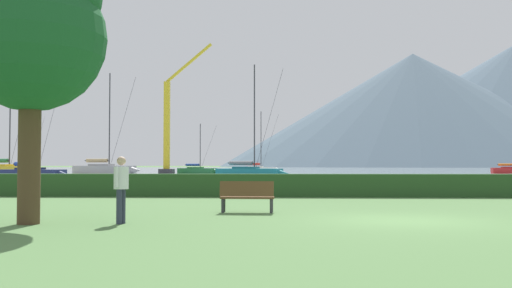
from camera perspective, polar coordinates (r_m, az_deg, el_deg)
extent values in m
plane|color=#517A42|center=(15.48, 14.44, -7.36)|extent=(1000.00, 1000.00, 0.00)
cube|color=#8C9EA3|center=(152.12, 3.65, -2.56)|extent=(320.00, 246.00, 0.00)
cube|color=#284C23|center=(26.29, 9.44, -4.06)|extent=(80.00, 1.20, 1.02)
cube|color=#19707A|center=(58.36, -0.67, -2.94)|extent=(6.88, 4.18, 1.02)
cone|color=#19707A|center=(57.10, 2.81, -2.96)|extent=(1.33, 1.18, 0.87)
cube|color=#16646E|center=(58.49, -1.01, -2.58)|extent=(2.79, 2.25, 0.65)
cylinder|color=#333338|center=(58.33, -0.16, 2.52)|extent=(0.13, 0.13, 11.03)
cylinder|color=#333338|center=(58.69, -1.49, -1.89)|extent=(2.82, 1.03, 0.11)
cylinder|color=gray|center=(58.69, -1.49, -1.89)|extent=(2.49, 1.18, 0.41)
cylinder|color=#333338|center=(57.78, 1.27, 2.29)|extent=(2.95, 1.01, 10.49)
cube|color=white|center=(93.59, 0.18, -2.61)|extent=(6.40, 2.98, 0.97)
cone|color=white|center=(93.01, 2.32, -2.62)|extent=(1.16, 0.97, 0.82)
cube|color=silver|center=(93.65, -0.03, -2.40)|extent=(2.48, 1.79, 0.62)
cylinder|color=#333338|center=(93.57, 0.50, 0.33)|extent=(0.12, 0.12, 9.53)
cylinder|color=#333338|center=(93.75, -0.33, -1.99)|extent=(2.76, 0.51, 0.11)
cylinder|color=red|center=(93.75, -0.33, -1.99)|extent=(2.39, 0.72, 0.39)
cylinder|color=#333338|center=(93.31, 1.38, 0.19)|extent=(2.90, 0.45, 9.06)
cube|color=#236B38|center=(84.37, -5.84, -2.69)|extent=(5.97, 3.88, 0.89)
cone|color=#236B38|center=(82.81, -3.89, -2.71)|extent=(1.18, 1.06, 0.76)
cube|color=#206032|center=(84.53, -6.03, -2.47)|extent=(2.45, 2.03, 0.57)
cylinder|color=#333338|center=(84.16, -5.54, -0.33)|extent=(0.11, 0.11, 6.88)
cylinder|color=#333338|center=(84.76, -6.30, -2.06)|extent=(2.40, 1.02, 0.10)
cylinder|color=#2847A3|center=(84.76, -6.30, -2.06)|extent=(2.14, 1.12, 0.36)
cylinder|color=#333338|center=(83.51, -4.75, -0.44)|extent=(2.51, 1.01, 6.54)
cube|color=#9E9EA3|center=(80.31, -14.77, -2.54)|extent=(8.43, 4.28, 1.26)
cone|color=#9E9EA3|center=(78.22, -11.81, -2.58)|extent=(1.56, 1.32, 1.07)
cube|color=gray|center=(80.53, -15.06, -2.21)|extent=(3.31, 2.48, 0.80)
cylinder|color=#333338|center=(80.19, -14.30, 2.18)|extent=(0.16, 0.16, 13.10)
cylinder|color=#333338|center=(80.85, -15.46, -1.59)|extent=(3.58, 0.84, 0.14)
cylinder|color=tan|center=(80.85, -15.46, -1.59)|extent=(3.12, 1.10, 0.51)
cylinder|color=#333338|center=(79.29, -13.09, 1.98)|extent=(3.76, 0.78, 12.46)
cube|color=gold|center=(77.47, -23.58, -2.47)|extent=(8.28, 5.22, 1.23)
cone|color=gold|center=(74.31, -21.19, -2.53)|extent=(1.62, 1.45, 1.05)
cube|color=gold|center=(77.79, -23.81, -2.14)|extent=(3.38, 2.77, 0.78)
cylinder|color=#333338|center=(77.20, -23.17, 2.41)|extent=(0.16, 0.16, 13.04)
cylinder|color=#333338|center=(75.86, -22.20, 2.22)|extent=(3.51, 1.32, 12.40)
cube|color=black|center=(108.17, -21.61, -2.41)|extent=(6.13, 3.45, 0.91)
cone|color=black|center=(106.10, -20.21, -2.43)|extent=(1.17, 1.01, 0.78)
cube|color=black|center=(108.38, -21.74, -2.23)|extent=(2.45, 1.91, 0.58)
cylinder|color=#333338|center=(107.92, -21.37, 0.20)|extent=(0.12, 0.12, 9.74)
cylinder|color=#333338|center=(108.68, -21.93, -1.90)|extent=(2.55, 0.78, 0.10)
cylinder|color=gray|center=(108.68, -21.93, -1.90)|extent=(2.24, 0.93, 0.37)
cylinder|color=#333338|center=(107.06, -20.80, 0.08)|extent=(2.67, 0.75, 9.26)
cube|color=red|center=(99.61, 23.93, -2.42)|extent=(5.97, 2.75, 0.90)
cube|color=#A52020|center=(99.53, 23.75, -2.24)|extent=(2.31, 1.66, 0.58)
cylinder|color=#333338|center=(99.42, 23.48, -1.89)|extent=(2.58, 0.45, 0.10)
cylinder|color=orange|center=(99.42, 23.48, -1.89)|extent=(2.23, 0.66, 0.36)
cube|color=navy|center=(58.14, -21.24, -2.84)|extent=(6.47, 3.70, 0.96)
cone|color=navy|center=(55.98, -18.47, -2.91)|extent=(1.23, 1.07, 0.82)
cube|color=#1B2449|center=(58.36, -21.50, -2.49)|extent=(2.59, 2.04, 0.61)
cylinder|color=#333338|center=(57.95, -20.77, 2.30)|extent=(0.12, 0.12, 10.32)
cylinder|color=#333338|center=(58.68, -21.87, -1.84)|extent=(2.68, 0.86, 0.11)
cylinder|color=#2847A3|center=(58.68, -21.87, -1.84)|extent=(2.36, 1.01, 0.39)
cylinder|color=#333338|center=(57.04, -19.65, 2.09)|extent=(2.81, 0.82, 9.81)
cube|color=brown|center=(17.47, -0.87, -5.33)|extent=(1.64, 0.53, 0.06)
cube|color=brown|center=(17.27, -0.93, -4.45)|extent=(1.63, 0.20, 0.45)
cylinder|color=#333338|center=(17.59, 1.58, -6.04)|extent=(0.08, 0.08, 0.45)
cylinder|color=#333338|center=(17.74, -3.18, -6.00)|extent=(0.08, 0.08, 0.45)
cylinder|color=#333338|center=(17.26, 1.51, -6.12)|extent=(0.08, 0.08, 0.45)
cylinder|color=#333338|center=(17.41, -3.33, -6.08)|extent=(0.08, 0.08, 0.45)
cylinder|color=#2D3347|center=(14.48, -13.39, -6.06)|extent=(0.14, 0.14, 0.85)
cylinder|color=#2D3347|center=(14.64, -13.06, -6.01)|extent=(0.14, 0.14, 0.85)
cylinder|color=silver|center=(14.53, -13.20, -3.28)|extent=(0.36, 0.36, 0.55)
cylinder|color=silver|center=(14.32, -13.65, -3.19)|extent=(0.09, 0.09, 0.50)
cylinder|color=silver|center=(14.74, -12.77, -3.16)|extent=(0.09, 0.09, 0.50)
sphere|color=tan|center=(14.53, -13.19, -1.64)|extent=(0.22, 0.22, 0.22)
cylinder|color=#4C3823|center=(15.13, -21.52, -1.14)|extent=(0.53, 0.53, 3.31)
sphere|color=#1A5229|center=(15.45, -21.38, 9.82)|extent=(3.67, 3.67, 3.67)
cube|color=#333338|center=(83.20, -8.84, -2.72)|extent=(2.00, 2.00, 0.80)
cube|color=gold|center=(83.38, -8.82, 1.86)|extent=(0.80, 0.80, 12.52)
cube|color=gold|center=(83.90, -6.64, 7.98)|extent=(6.59, 0.36, 5.65)
cone|color=#4C6070|center=(376.44, 15.30, 3.27)|extent=(244.69, 244.69, 71.42)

